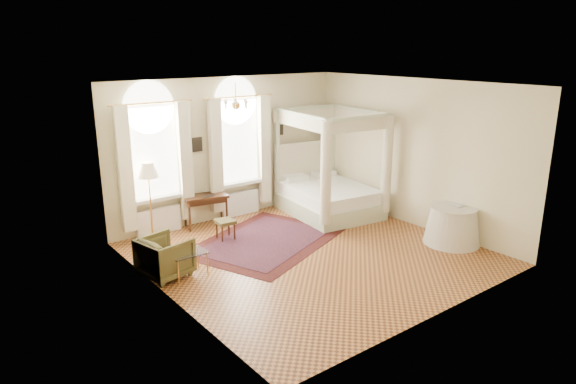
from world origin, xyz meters
The scene contains 18 objects.
ground centered at (0.00, 0.00, 0.00)m, with size 6.00×6.00×0.00m, color #B06D33.
room_walls centered at (0.00, 0.00, 1.98)m, with size 6.00×6.00×6.00m.
window_left centered at (-1.90, 2.87, 1.49)m, with size 1.62×0.27×3.29m.
window_right centered at (0.20, 2.87, 1.49)m, with size 1.62×0.27×3.29m.
chandelier centered at (-0.90, 1.20, 2.91)m, with size 0.51×0.45×0.50m.
wall_pictures centered at (0.09, 2.97, 1.89)m, with size 2.54×0.03×0.39m.
canopy_bed centered at (1.99, 1.67, 0.57)m, with size 2.17×2.54×2.51m.
nightstand centered at (2.70, 2.70, 0.30)m, with size 0.42×0.38×0.60m, color #3A200F.
nightstand_lamp centered at (2.71, 2.77, 0.86)m, with size 0.27×0.27×0.39m.
writing_desk centered at (-0.84, 2.70, 0.63)m, with size 1.06×0.70×0.73m.
laptop centered at (-0.83, 2.62, 0.74)m, with size 0.31×0.20×0.02m, color black.
stool centered at (-0.92, 1.72, 0.36)m, with size 0.41×0.41×0.43m.
armchair centered at (-2.70, 0.81, 0.37)m, with size 0.79×0.81×0.74m, color #48411E.
coffee_table centered at (-2.37, 0.59, 0.40)m, with size 0.66×0.47×0.45m.
floor_lamp centered at (-2.13, 2.70, 1.42)m, with size 0.43×0.43×1.67m.
oriental_rug centered at (-0.32, 1.09, 0.01)m, with size 3.81×3.31×0.01m.
side_table centered at (2.70, -1.34, 0.39)m, with size 1.15×1.15×0.79m.
book centered at (2.73, -1.30, 0.80)m, with size 0.21×0.28×0.03m, color black.
Camera 1 is at (-6.11, -7.18, 4.00)m, focal length 32.00 mm.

